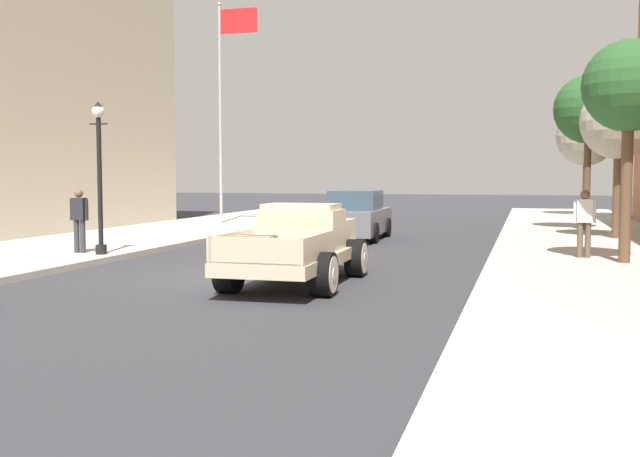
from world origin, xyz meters
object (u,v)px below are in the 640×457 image
(pedestrian_sidewalk_left, at_px, (79,217))
(street_lamp_near, at_px, (99,166))
(car_background_grey, at_px, (357,217))
(street_tree_third, at_px, (589,110))
(flagpole, at_px, (225,88))
(street_tree_farthest, at_px, (586,136))
(hotrod_truck_cream, at_px, (301,245))
(pedestrian_sidewalk_right, at_px, (584,219))
(street_tree_second, at_px, (619,122))
(street_tree_nearest, at_px, (629,88))

(pedestrian_sidewalk_left, distance_m, street_lamp_near, 1.50)
(car_background_grey, bearing_deg, street_tree_third, 31.04)
(flagpole, distance_m, street_tree_farthest, 18.60)
(pedestrian_sidewalk_left, height_order, street_tree_third, street_tree_third)
(hotrod_truck_cream, xyz_separation_m, flagpole, (-7.85, 14.67, 5.02))
(pedestrian_sidewalk_left, relative_size, street_tree_third, 0.29)
(car_background_grey, relative_size, street_lamp_near, 1.13)
(street_tree_third, distance_m, street_tree_farthest, 10.93)
(hotrod_truck_cream, relative_size, pedestrian_sidewalk_right, 3.01)
(car_background_grey, bearing_deg, street_tree_second, 7.37)
(flagpole, height_order, street_tree_farthest, flagpole)
(pedestrian_sidewalk_left, relative_size, street_tree_nearest, 0.33)
(car_background_grey, relative_size, pedestrian_sidewalk_left, 2.64)
(car_background_grey, xyz_separation_m, street_tree_second, (8.26, 1.07, 3.07))
(street_tree_nearest, bearing_deg, hotrod_truck_cream, -148.28)
(street_tree_second, bearing_deg, pedestrian_sidewalk_right, -102.61)
(street_lamp_near, bearing_deg, street_tree_third, 44.46)
(pedestrian_sidewalk_left, bearing_deg, street_lamp_near, -12.39)
(car_background_grey, relative_size, street_tree_farthest, 0.80)
(hotrod_truck_cream, distance_m, pedestrian_sidewalk_right, 7.49)
(car_background_grey, distance_m, pedestrian_sidewalk_right, 8.61)
(pedestrian_sidewalk_left, height_order, flagpole, flagpole)
(street_lamp_near, relative_size, flagpole, 0.42)
(hotrod_truck_cream, relative_size, pedestrian_sidewalk_left, 3.01)
(flagpole, bearing_deg, street_tree_third, -0.17)
(car_background_grey, relative_size, street_tree_third, 0.77)
(pedestrian_sidewalk_left, bearing_deg, street_tree_farthest, 58.79)
(street_tree_third, bearing_deg, street_tree_nearest, -89.58)
(street_lamp_near, relative_size, street_tree_nearest, 0.76)
(car_background_grey, height_order, street_tree_nearest, street_tree_nearest)
(flagpole, bearing_deg, car_background_grey, -34.63)
(street_tree_nearest, relative_size, street_tree_third, 0.89)
(street_tree_second, bearing_deg, street_lamp_near, -146.35)
(hotrod_truck_cream, bearing_deg, street_tree_farthest, 74.32)
(street_lamp_near, bearing_deg, pedestrian_sidewalk_left, 167.61)
(hotrod_truck_cream, xyz_separation_m, pedestrian_sidewalk_left, (-6.77, 2.52, 0.33))
(hotrod_truck_cream, height_order, flagpole, flagpole)
(hotrod_truck_cream, distance_m, pedestrian_sidewalk_left, 7.23)
(street_lamp_near, distance_m, street_tree_farthest, 26.73)
(pedestrian_sidewalk_left, relative_size, pedestrian_sidewalk_right, 1.00)
(pedestrian_sidewalk_left, distance_m, flagpole, 13.06)
(car_background_grey, xyz_separation_m, street_tree_third, (7.61, 4.58, 3.76))
(pedestrian_sidewalk_right, xyz_separation_m, street_tree_farthest, (1.46, 20.68, 3.03))
(street_tree_third, bearing_deg, street_lamp_near, -135.54)
(hotrod_truck_cream, height_order, street_tree_nearest, street_tree_nearest)
(pedestrian_sidewalk_right, relative_size, street_lamp_near, 0.43)
(hotrod_truck_cream, relative_size, street_tree_third, 0.88)
(pedestrian_sidewalk_right, relative_size, street_tree_nearest, 0.33)
(pedestrian_sidewalk_right, relative_size, flagpole, 0.18)
(street_tree_farthest, bearing_deg, flagpole, -144.12)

